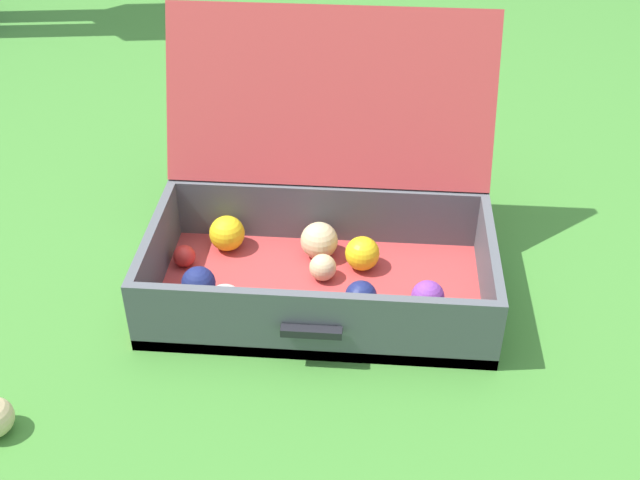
% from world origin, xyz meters
% --- Properties ---
extents(ground_plane, '(16.00, 16.00, 0.00)m').
position_xyz_m(ground_plane, '(0.00, 0.00, 0.00)').
color(ground_plane, '#3D7A2D').
extents(open_suitcase, '(0.68, 0.54, 0.49)m').
position_xyz_m(open_suitcase, '(0.06, 0.07, 0.12)').
color(open_suitcase, '#B23838').
rests_on(open_suitcase, ground).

